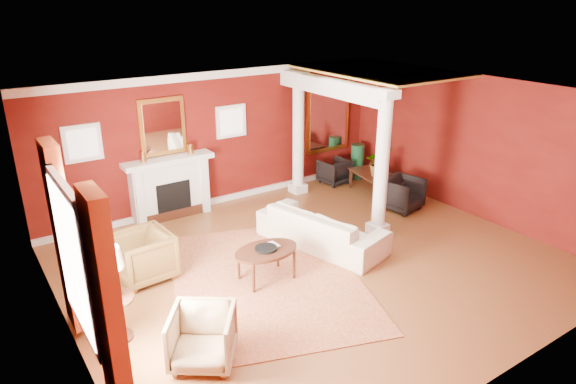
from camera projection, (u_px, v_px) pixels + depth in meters
ground at (317, 263)px, 8.91m from camera, size 8.00×8.00×0.00m
room_shell at (320, 152)px, 8.19m from camera, size 8.04×7.04×2.92m
fireplace at (170, 187)px, 10.56m from camera, size 1.85×0.42×1.29m
overmantel_mirror at (162, 127)px, 10.22m from camera, size 0.95×0.07×1.15m
flank_window_left at (82, 143)px, 9.45m from camera, size 0.70×0.07×0.70m
flank_window_right at (231, 121)px, 11.07m from camera, size 0.70×0.07×0.70m
left_window at (81, 268)px, 5.90m from camera, size 0.21×2.55×2.60m
column_front at (382, 164)px, 9.52m from camera, size 0.36×0.36×2.80m
column_back at (298, 133)px, 11.61m from camera, size 0.36×0.36×2.80m
header_beam at (330, 87)px, 10.32m from camera, size 0.30×3.20×0.32m
amber_ceiling at (378, 71)px, 10.72m from camera, size 2.30×3.40×0.04m
dining_mirror at (328, 117)px, 12.54m from camera, size 1.30×0.07×1.70m
chandelier at (376, 100)px, 11.01m from camera, size 0.60×0.62×0.75m
crown_trim at (219, 74)px, 10.57m from camera, size 8.00×0.08×0.16m
base_trim at (225, 198)px, 11.57m from camera, size 8.00×0.08×0.12m
rug at (266, 279)px, 8.39m from camera, size 4.06×4.67×0.02m
sofa at (322, 222)px, 9.39m from camera, size 1.32×2.54×0.95m
armchair_leopard at (143, 254)px, 8.28m from camera, size 0.87×0.92×0.89m
armchair_stripe at (202, 335)px, 6.39m from camera, size 1.06×1.04×0.80m
coffee_table at (266, 252)px, 8.23m from camera, size 1.09×1.09×0.55m
coffee_book at (268, 240)px, 8.25m from camera, size 0.17×0.02×0.23m
side_table at (110, 281)px, 6.64m from camera, size 0.55×0.55×1.37m
dining_table at (378, 179)px, 11.81m from camera, size 0.75×1.48×0.79m
dining_chair_near at (402, 192)px, 11.01m from camera, size 0.89×0.85×0.78m
dining_chair_far at (334, 170)px, 12.57m from camera, size 0.69×0.65×0.66m
green_urn at (357, 165)px, 12.91m from camera, size 0.37×0.37×0.89m
potted_plant at (379, 153)px, 11.51m from camera, size 0.73×0.77×0.50m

